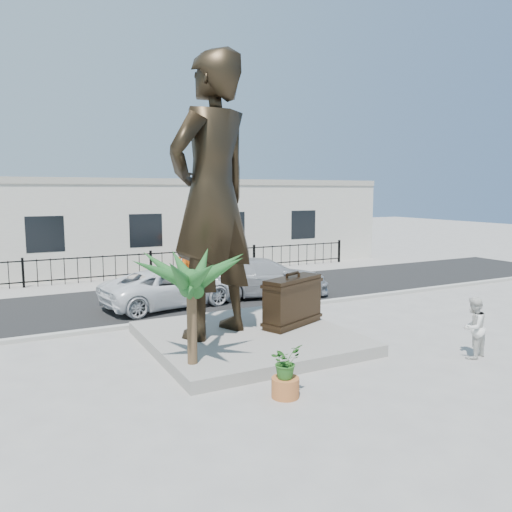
{
  "coord_description": "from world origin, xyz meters",
  "views": [
    {
      "loc": [
        -6.35,
        -10.21,
        4.11
      ],
      "look_at": [
        0.0,
        2.0,
        2.3
      ],
      "focal_mm": 35.0,
      "sensor_mm": 36.0,
      "label": 1
    }
  ],
  "objects_px": {
    "statue": "(212,197)",
    "suitcase": "(293,301)",
    "car_white": "(170,288)",
    "tourist": "(473,327)"
  },
  "relations": [
    {
      "from": "statue",
      "to": "car_white",
      "type": "xyz_separation_m",
      "value": [
        0.35,
        4.89,
        -3.28
      ]
    },
    {
      "from": "statue",
      "to": "suitcase",
      "type": "height_order",
      "value": "statue"
    },
    {
      "from": "tourist",
      "to": "suitcase",
      "type": "bearing_deg",
      "value": -65.27
    },
    {
      "from": "statue",
      "to": "car_white",
      "type": "bearing_deg",
      "value": -116.79
    },
    {
      "from": "car_white",
      "to": "tourist",
      "type": "bearing_deg",
      "value": -160.05
    },
    {
      "from": "suitcase",
      "to": "tourist",
      "type": "xyz_separation_m",
      "value": [
        2.94,
        -3.68,
        -0.23
      ]
    },
    {
      "from": "statue",
      "to": "suitcase",
      "type": "relative_size",
      "value": 3.72
    },
    {
      "from": "suitcase",
      "to": "statue",
      "type": "bearing_deg",
      "value": 152.51
    },
    {
      "from": "car_white",
      "to": "statue",
      "type": "bearing_deg",
      "value": 166.48
    },
    {
      "from": "suitcase",
      "to": "car_white",
      "type": "relative_size",
      "value": 0.41
    }
  ]
}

